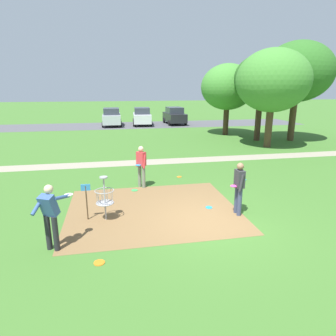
{
  "coord_description": "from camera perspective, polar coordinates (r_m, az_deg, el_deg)",
  "views": [
    {
      "loc": [
        -2.84,
        -7.86,
        3.98
      ],
      "look_at": [
        -0.81,
        2.7,
        1.0
      ],
      "focal_mm": 31.36,
      "sensor_mm": 36.0,
      "label": 1
    }
  ],
  "objects": [
    {
      "name": "ground_plane",
      "position": [
        9.25,
        8.22,
        -10.15
      ],
      "size": [
        160.0,
        160.0,
        0.0
      ],
      "primitive_type": "plane",
      "color": "#3D6B28"
    },
    {
      "name": "dirt_tee_pad",
      "position": [
        9.97,
        -2.95,
        -8.04
      ],
      "size": [
        5.6,
        4.7,
        0.01
      ],
      "primitive_type": "cube",
      "color": "brown",
      "rests_on": "ground"
    },
    {
      "name": "disc_golf_basket",
      "position": [
        9.19,
        -12.59,
        -5.45
      ],
      "size": [
        0.98,
        0.58,
        1.39
      ],
      "color": "#9E9EA3",
      "rests_on": "ground"
    },
    {
      "name": "player_foreground_watching",
      "position": [
        7.83,
        -21.92,
        -8.17
      ],
      "size": [
        0.9,
        0.86,
        1.71
      ],
      "color": "#232328",
      "rests_on": "ground"
    },
    {
      "name": "player_throwing",
      "position": [
        9.55,
        13.63,
        -3.36
      ],
      "size": [
        0.4,
        0.47,
        1.71
      ],
      "color": "#384260",
      "rests_on": "ground"
    },
    {
      "name": "player_waiting_left",
      "position": [
        11.87,
        -5.22,
        0.72
      ],
      "size": [
        0.45,
        0.46,
        1.71
      ],
      "color": "slate",
      "rests_on": "ground"
    },
    {
      "name": "frisbee_near_basket",
      "position": [
        10.19,
        7.95,
        -7.61
      ],
      "size": [
        0.23,
        0.23,
        0.02
      ],
      "primitive_type": "cylinder",
      "color": "#1E93DB",
      "rests_on": "ground"
    },
    {
      "name": "frisbee_mid_grass",
      "position": [
        13.42,
        2.2,
        -1.72
      ],
      "size": [
        0.22,
        0.22,
        0.02
      ],
      "primitive_type": "cylinder",
      "color": "orange",
      "rests_on": "ground"
    },
    {
      "name": "frisbee_far_left",
      "position": [
        11.77,
        -6.51,
        -4.33
      ],
      "size": [
        0.25,
        0.25,
        0.02
      ],
      "primitive_type": "cylinder",
      "color": "green",
      "rests_on": "ground"
    },
    {
      "name": "frisbee_far_right",
      "position": [
        7.39,
        -13.21,
        -17.48
      ],
      "size": [
        0.26,
        0.26,
        0.02
      ],
      "primitive_type": "cylinder",
      "color": "orange",
      "rests_on": "ground"
    },
    {
      "name": "frisbee_scattered_a",
      "position": [
        13.44,
        14.4,
        -2.19
      ],
      "size": [
        0.26,
        0.26,
        0.02
      ],
      "primitive_type": "cylinder",
      "color": "#1E93DB",
      "rests_on": "ground"
    },
    {
      "name": "tree_near_left",
      "position": [
        25.71,
        11.51,
        15.14
      ],
      "size": [
        4.41,
        4.41,
        5.85
      ],
      "color": "#422D1E",
      "rests_on": "ground"
    },
    {
      "name": "tree_near_right",
      "position": [
        20.93,
        19.71,
        15.65
      ],
      "size": [
        4.75,
        4.75,
        6.39
      ],
      "color": "#4C3823",
      "rests_on": "ground"
    },
    {
      "name": "tree_mid_left",
      "position": [
        24.28,
        23.88,
        16.68
      ],
      "size": [
        5.07,
        5.07,
        7.19
      ],
      "color": "#4C3823",
      "rests_on": "ground"
    },
    {
      "name": "tree_mid_center",
      "position": [
        23.4,
        17.72,
        16.27
      ],
      "size": [
        3.95,
        3.95,
        6.3
      ],
      "color": "#422D1E",
      "rests_on": "ground"
    },
    {
      "name": "parking_lot_strip",
      "position": [
        32.18,
        -5.82,
        8.32
      ],
      "size": [
        36.0,
        6.0,
        0.01
      ],
      "primitive_type": "cube",
      "color": "#4C4C51",
      "rests_on": "ground"
    },
    {
      "name": "parked_car_leftmost",
      "position": [
        31.87,
        -10.89,
        9.71
      ],
      "size": [
        2.03,
        4.23,
        1.84
      ],
      "color": "#B2B7BC",
      "rests_on": "ground"
    },
    {
      "name": "parked_car_center_left",
      "position": [
        32.12,
        -5.08,
        9.97
      ],
      "size": [
        2.19,
        4.31,
        1.84
      ],
      "color": "silver",
      "rests_on": "ground"
    },
    {
      "name": "parked_car_center_right",
      "position": [
        32.82,
        1.26,
        10.14
      ],
      "size": [
        2.09,
        4.26,
        1.84
      ],
      "color": "black",
      "rests_on": "ground"
    },
    {
      "name": "gravel_path",
      "position": [
        16.24,
        -0.49,
        1.31
      ],
      "size": [
        40.0,
        1.22,
        0.0
      ],
      "primitive_type": "cube",
      "color": "gray",
      "rests_on": "ground"
    }
  ]
}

